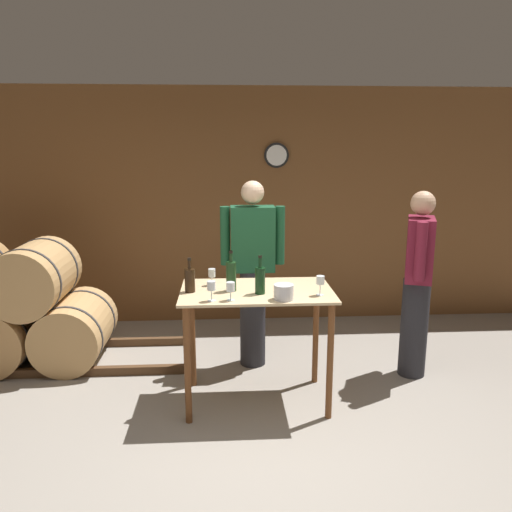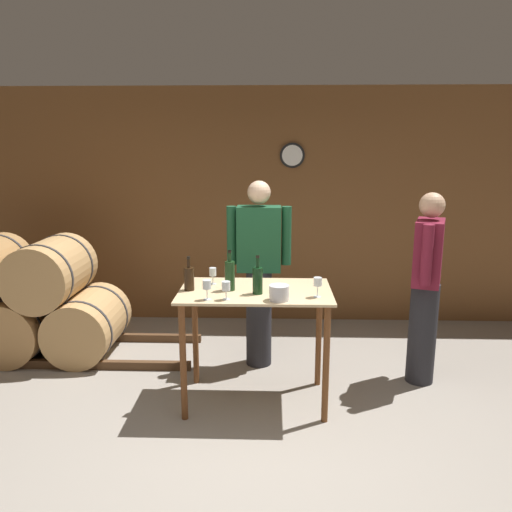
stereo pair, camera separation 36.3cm
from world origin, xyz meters
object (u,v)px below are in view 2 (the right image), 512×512
Objects in this scene: wine_glass_far_side at (318,283)px; wine_bottle_left at (230,275)px; wine_bottle_far_left at (189,278)px; wine_bottle_center at (258,280)px; ice_bucket at (279,293)px; wine_glass_near_center at (207,285)px; wine_glass_near_right at (226,287)px; person_host at (259,270)px; wine_glass_near_left at (213,273)px; person_visitor_with_scarf at (426,285)px.

wine_bottle_left is at bearing 166.61° from wine_glass_far_side.
wine_bottle_far_left is 0.90× the size of wine_bottle_center.
wine_glass_far_side is 0.31m from ice_bucket.
wine_glass_near_center is 0.14m from wine_glass_near_right.
wine_bottle_left reaches higher than wine_bottle_far_left.
person_host is at bearing 77.59° from wine_glass_near_right.
wine_glass_near_right is 1.01m from person_host.
person_host is at bearing 117.35° from wine_glass_far_side.
wine_glass_near_left is 0.08× the size of person_host.
wine_bottle_left is 0.69m from wine_glass_far_side.
wine_glass_near_left is at bearing 47.23° from wine_bottle_far_left.
person_host reaches higher than wine_glass_near_right.
wine_glass_near_center is 1.92m from person_visitor_with_scarf.
wine_glass_near_left is 0.89m from wine_glass_far_side.
wine_glass_near_left is at bearing 145.48° from wine_bottle_center.
wine_bottle_center reaches higher than ice_bucket.
person_host is (-0.46, 0.89, -0.13)m from wine_glass_far_side.
person_visitor_with_scarf is (0.98, 0.57, -0.17)m from wine_glass_far_side.
wine_glass_near_right is at bearing -172.80° from wine_glass_far_side.
wine_bottle_center is 2.02× the size of wine_glass_near_center.
wine_glass_near_left is 1.82m from person_visitor_with_scarf.
wine_glass_near_center is at bearing -159.68° from person_visitor_with_scarf.
person_host is 1.04× the size of person_visitor_with_scarf.
wine_bottle_center is 2.00× the size of wine_glass_far_side.
person_host is at bearing 74.21° from wine_bottle_left.
person_host reaches higher than wine_bottle_far_left.
ice_bucket is at bearing -38.08° from wine_glass_near_left.
wine_bottle_far_left is 0.92m from person_host.
wine_glass_near_right is (0.31, -0.24, -0.00)m from wine_bottle_far_left.
wine_bottle_center is 0.17× the size of person_host.
person_host is at bearing 57.35° from wine_glass_near_left.
wine_glass_near_left is at bearing 109.42° from wine_glass_near_right.
wine_bottle_left is 0.23m from wine_glass_near_left.
wine_glass_near_center is 1.03× the size of ice_bucket.
ice_bucket is at bearing 0.20° from wine_glass_near_center.
wine_bottle_center is at bearing -34.52° from wine_glass_near_left.
wine_glass_far_side is at bearing -62.65° from person_host.
wine_bottle_center is 1.52m from person_visitor_with_scarf.
ice_bucket is at bearing -19.01° from wine_bottle_far_left.
wine_glass_near_center reaches higher than ice_bucket.
wine_bottle_left is 0.29m from wine_glass_near_center.
ice_bucket is 1.00m from person_host.
wine_glass_near_left is 0.91× the size of wine_glass_near_center.
wine_bottle_center is 2.07× the size of ice_bucket.
wine_glass_near_left is at bearing 90.93° from wine_glass_near_center.
wine_bottle_left reaches higher than wine_glass_near_right.
wine_glass_near_right is (-0.01, -0.24, -0.02)m from wine_bottle_left.
wine_glass_far_side reaches higher than wine_glass_near_center.
ice_bucket is at bearing -45.12° from wine_bottle_center.
wine_glass_near_left is 0.94× the size of ice_bucket.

